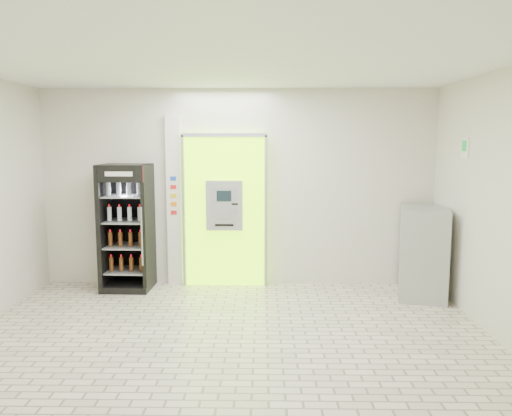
{
  "coord_description": "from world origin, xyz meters",
  "views": [
    {
      "loc": [
        0.4,
        -5.11,
        2.2
      ],
      "look_at": [
        0.29,
        1.2,
        1.36
      ],
      "focal_mm": 35.0,
      "sensor_mm": 36.0,
      "label": 1
    }
  ],
  "objects": [
    {
      "name": "ground",
      "position": [
        0.0,
        0.0,
        0.0
      ],
      "size": [
        6.0,
        6.0,
        0.0
      ],
      "primitive_type": "plane",
      "color": "beige",
      "rests_on": "ground"
    },
    {
      "name": "room_shell",
      "position": [
        0.0,
        0.0,
        1.84
      ],
      "size": [
        6.0,
        6.0,
        6.0
      ],
      "color": "beige",
      "rests_on": "ground"
    },
    {
      "name": "atm_assembly",
      "position": [
        -0.2,
        2.41,
        1.17
      ],
      "size": [
        1.3,
        0.24,
        2.33
      ],
      "color": "#94FD01",
      "rests_on": "ground"
    },
    {
      "name": "pillar",
      "position": [
        -0.98,
        2.45,
        1.3
      ],
      "size": [
        0.22,
        0.11,
        2.6
      ],
      "color": "silver",
      "rests_on": "ground"
    },
    {
      "name": "beverage_cooler",
      "position": [
        -1.65,
        2.19,
        0.9
      ],
      "size": [
        0.72,
        0.68,
        1.87
      ],
      "rotation": [
        0.0,
        0.0,
        -0.03
      ],
      "color": "black",
      "rests_on": "ground"
    },
    {
      "name": "steel_cabinet",
      "position": [
        2.67,
        1.9,
        0.64
      ],
      "size": [
        0.88,
        1.09,
        1.28
      ],
      "rotation": [
        0.0,
        0.0,
        -0.26
      ],
      "color": "#9FA1A6",
      "rests_on": "ground"
    },
    {
      "name": "exit_sign",
      "position": [
        2.99,
        1.4,
        2.12
      ],
      "size": [
        0.02,
        0.22,
        0.26
      ],
      "color": "white",
      "rests_on": "room_shell"
    }
  ]
}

